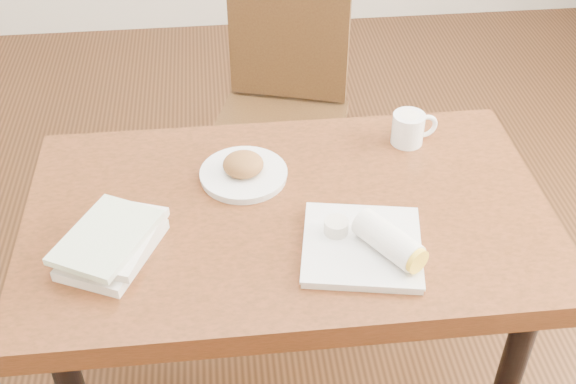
{
  "coord_description": "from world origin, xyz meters",
  "views": [
    {
      "loc": [
        -0.14,
        -1.25,
        1.83
      ],
      "look_at": [
        0.0,
        0.0,
        0.8
      ],
      "focal_mm": 45.0,
      "sensor_mm": 36.0,
      "label": 1
    }
  ],
  "objects": [
    {
      "name": "table",
      "position": [
        0.0,
        0.0,
        0.66
      ],
      "size": [
        1.21,
        0.72,
        0.75
      ],
      "color": "brown",
      "rests_on": "ground"
    },
    {
      "name": "chair_far",
      "position": [
        0.07,
        0.8,
        0.55
      ],
      "size": [
        0.52,
        0.52,
        0.95
      ],
      "color": "#412C12",
      "rests_on": "ground"
    },
    {
      "name": "plate_scone",
      "position": [
        -0.09,
        0.13,
        0.77
      ],
      "size": [
        0.21,
        0.21,
        0.07
      ],
      "color": "white",
      "rests_on": "table"
    },
    {
      "name": "coffee_mug",
      "position": [
        0.34,
        0.23,
        0.79
      ],
      "size": [
        0.12,
        0.08,
        0.08
      ],
      "color": "white",
      "rests_on": "table"
    },
    {
      "name": "plate_burrito",
      "position": [
        0.16,
        -0.16,
        0.78
      ],
      "size": [
        0.29,
        0.29,
        0.08
      ],
      "color": "white",
      "rests_on": "table"
    },
    {
      "name": "book_stack",
      "position": [
        -0.39,
        -0.1,
        0.78
      ],
      "size": [
        0.25,
        0.28,
        0.06
      ],
      "color": "white",
      "rests_on": "table"
    }
  ]
}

